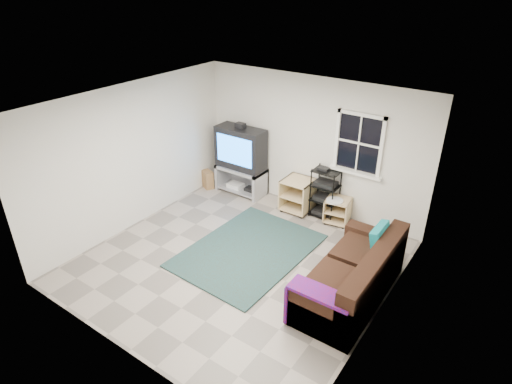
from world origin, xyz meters
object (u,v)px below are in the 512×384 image
Objects in this scene: tv_unit at (241,155)px; side_table_right at (338,208)px; av_rack at (325,196)px; side_table_left at (299,193)px; sofa at (353,278)px.

tv_unit is 2.28m from side_table_right.
tv_unit is at bearing -177.54° from av_rack.
tv_unit is 1.46m from side_table_left.
tv_unit reaches higher than sofa.
sofa is at bearing -53.12° from av_rack.
sofa is (1.92, -1.79, -0.02)m from side_table_left.
tv_unit is at bearing -178.81° from side_table_left.
av_rack reaches higher than side_table_right.
tv_unit is at bearing 151.83° from sofa.
sofa is (1.08, -1.81, 0.06)m from side_table_right.
av_rack is 2.31m from sofa.
side_table_left is 0.84m from side_table_right.
side_table_right is (0.84, 0.01, -0.07)m from side_table_left.
av_rack is 0.48× the size of sofa.
av_rack is at bearing 172.42° from side_table_right.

